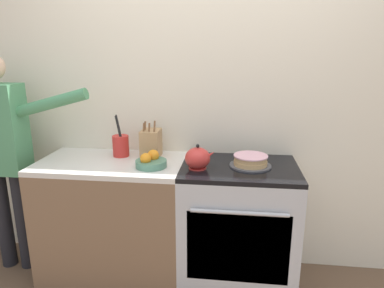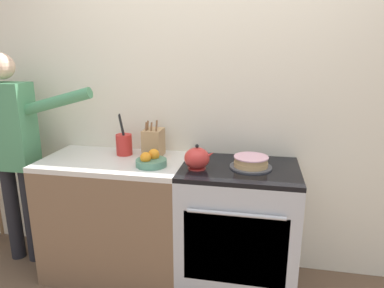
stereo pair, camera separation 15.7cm
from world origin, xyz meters
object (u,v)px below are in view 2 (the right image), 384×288
(stove_range, at_px, (238,228))
(tea_kettle, at_px, (197,158))
(fruit_bowl, at_px, (151,161))
(layer_cake, at_px, (251,162))
(utensil_crock, at_px, (124,144))
(person_baker, at_px, (13,143))
(knife_block, at_px, (154,143))

(stove_range, relative_size, tea_kettle, 4.43)
(tea_kettle, xyz_separation_m, fruit_bowl, (-0.31, -0.00, -0.03))
(layer_cake, bearing_deg, stove_range, -173.41)
(stove_range, relative_size, utensil_crock, 2.88)
(fruit_bowl, distance_m, person_baker, 1.11)
(tea_kettle, height_order, knife_block, knife_block)
(knife_block, xyz_separation_m, fruit_bowl, (0.05, -0.22, -0.06))
(tea_kettle, distance_m, knife_block, 0.43)
(knife_block, height_order, person_baker, person_baker)
(knife_block, distance_m, utensil_crock, 0.22)
(knife_block, distance_m, person_baker, 1.07)
(tea_kettle, xyz_separation_m, utensil_crock, (-0.59, 0.21, 0.01))
(stove_range, bearing_deg, utensil_crock, 171.58)
(knife_block, bearing_deg, utensil_crock, -176.83)
(utensil_crock, relative_size, person_baker, 0.19)
(layer_cake, height_order, tea_kettle, tea_kettle)
(layer_cake, relative_size, fruit_bowl, 1.35)
(layer_cake, xyz_separation_m, utensil_crock, (-0.93, 0.12, 0.04))
(knife_block, bearing_deg, fruit_bowl, -77.39)
(stove_range, distance_m, fruit_bowl, 0.77)
(layer_cake, xyz_separation_m, person_baker, (-1.77, -0.00, 0.04))
(knife_block, bearing_deg, tea_kettle, -31.19)
(stove_range, height_order, tea_kettle, tea_kettle)
(layer_cake, height_order, utensil_crock, utensil_crock)
(utensil_crock, bearing_deg, stove_range, -8.42)
(knife_block, height_order, utensil_crock, utensil_crock)
(tea_kettle, bearing_deg, knife_block, 148.81)
(stove_range, bearing_deg, fruit_bowl, -171.90)
(fruit_bowl, bearing_deg, tea_kettle, 0.55)
(utensil_crock, bearing_deg, knife_block, 3.17)
(stove_range, xyz_separation_m, knife_block, (-0.64, 0.14, 0.55))
(tea_kettle, distance_m, fruit_bowl, 0.32)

